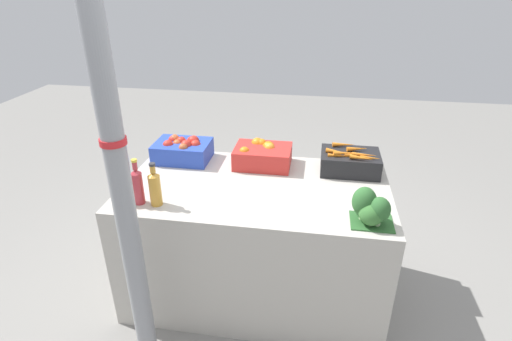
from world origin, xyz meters
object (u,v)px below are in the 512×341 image
carrot_crate (350,161)px  juice_bottle_amber (155,188)px  support_pole (116,159)px  apple_crate (183,149)px  broccoli_pile (370,208)px  juice_bottle_cloudy (119,185)px  juice_bottle_ruby (138,185)px  orange_crate (262,155)px

carrot_crate → juice_bottle_amber: bearing=-151.2°
support_pole → apple_crate: bearing=92.6°
support_pole → broccoli_pile: support_pole is taller
support_pole → carrot_crate: (1.09, 0.95, -0.37)m
carrot_crate → juice_bottle_cloudy: bearing=-155.2°
juice_bottle_cloudy → juice_bottle_amber: bearing=0.0°
carrot_crate → broccoli_pile: broccoli_pile is taller
broccoli_pile → juice_bottle_ruby: (-1.26, 0.00, 0.03)m
juice_bottle_cloudy → juice_bottle_amber: 0.21m
juice_bottle_cloudy → broccoli_pile: bearing=-0.1°
carrot_crate → juice_bottle_cloudy: 1.43m
support_pole → carrot_crate: size_ratio=6.76×
juice_bottle_amber → support_pole: bearing=-90.0°
broccoli_pile → juice_bottle_amber: 1.16m
carrot_crate → juice_bottle_cloudy: juice_bottle_cloudy is taller
apple_crate → orange_crate: size_ratio=1.00×
orange_crate → broccoli_pile: (0.65, -0.61, 0.02)m
support_pole → juice_bottle_ruby: bearing=106.1°
support_pole → orange_crate: bearing=61.8°
juice_bottle_ruby → juice_bottle_amber: 0.10m
juice_bottle_ruby → juice_bottle_amber: size_ratio=1.06×
apple_crate → carrot_crate: bearing=-0.2°
apple_crate → juice_bottle_ruby: juice_bottle_ruby is taller
juice_bottle_amber → juice_bottle_cloudy: bearing=-180.0°
orange_crate → juice_bottle_cloudy: size_ratio=1.42×
broccoli_pile → juice_bottle_cloudy: 1.37m
orange_crate → juice_bottle_amber: 0.80m
juice_bottle_cloudy → juice_bottle_amber: juice_bottle_cloudy is taller
juice_bottle_cloudy → juice_bottle_ruby: size_ratio=0.97×
support_pole → apple_crate: (-0.04, 0.95, -0.36)m
support_pole → carrot_crate: 1.49m
orange_crate → broccoli_pile: 0.89m
broccoli_pile → orange_crate: bearing=136.6°
orange_crate → carrot_crate: 0.58m
support_pole → broccoli_pile: bearing=16.6°
support_pole → juice_bottle_amber: size_ratio=9.86×
carrot_crate → juice_bottle_amber: (-1.09, -0.60, 0.04)m
juice_bottle_cloudy → support_pole: bearing=-58.9°
support_pole → carrot_crate: bearing=41.0°
support_pole → juice_bottle_cloudy: support_pole is taller
juice_bottle_amber → juice_bottle_ruby: bearing=180.0°
orange_crate → juice_bottle_cloudy: (-0.72, -0.61, 0.04)m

